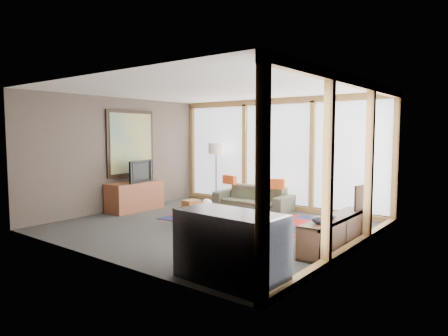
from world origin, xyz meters
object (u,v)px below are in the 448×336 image
Objects in this scene: floor_lamp at (216,173)px; television at (138,171)px; bookshelf at (335,232)px; coffee_table at (203,216)px; bar_counter at (231,247)px; sofa at (253,198)px; tv_console at (135,196)px.

television is at bearing -113.16° from floor_lamp.
bookshelf is at bearing -26.32° from floor_lamp.
bar_counter is (2.20, -2.04, 0.25)m from coffee_table.
sofa reaches higher than coffee_table.
tv_console is at bearing 179.31° from bookshelf.
bar_counter is at bearing -61.23° from sofa.
floor_lamp is at bearing 122.95° from coffee_table.
tv_console is at bearing -114.52° from floor_lamp.
tv_console is 0.98× the size of bar_counter.
floor_lamp is 5.46m from bar_counter.
tv_console is (-2.22, 0.17, 0.15)m from coffee_table.
floor_lamp is 2.15m from tv_console.
bar_counter is (4.43, -2.21, 0.10)m from tv_console.
sofa is 1.75× the size of coffee_table.
floor_lamp reaches higher than tv_console.
sofa is at bearing -63.93° from television.
television is (-2.15, 0.22, 0.73)m from coffee_table.
sofa is 1.31m from floor_lamp.
floor_lamp reaches higher than bar_counter.
bookshelf is (2.63, 0.12, 0.07)m from coffee_table.
floor_lamp is 2.55m from coffee_table.
bar_counter is at bearing -42.81° from coffee_table.
television is (0.07, 0.04, 0.58)m from tv_console.
television reaches higher than sofa.
coffee_table is 2.63m from bookshelf.
coffee_table is 0.55× the size of bookshelf.
coffee_table is 0.81× the size of tv_console.
television is (-0.80, -1.87, 0.14)m from floor_lamp.
television is at bearing 178.77° from bookshelf.
bookshelf is 4.86m from tv_console.
floor_lamp is at bearing 172.62° from sofa.
television is at bearing 31.14° from tv_console.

